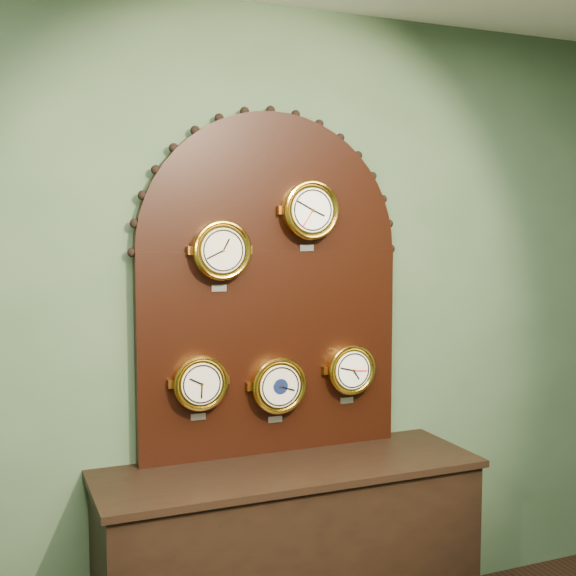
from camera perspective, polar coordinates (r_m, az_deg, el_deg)
name	(u,v)px	position (r m, az deg, el deg)	size (l,w,h in m)	color
wall_back	(267,324)	(3.31, -1.65, -2.77)	(4.00, 4.00, 0.00)	#3E573C
shop_counter	(290,563)	(3.36, 0.14, -20.53)	(1.60, 0.50, 0.80)	black
display_board	(271,274)	(3.25, -1.35, 1.08)	(1.26, 0.06, 1.53)	black
roman_clock	(221,250)	(3.10, -5.20, 2.92)	(0.25, 0.08, 0.30)	gold
arabic_clock	(310,210)	(3.24, 1.70, 6.02)	(0.26, 0.08, 0.31)	gold
hygrometer	(200,383)	(3.14, -6.83, -7.28)	(0.24, 0.08, 0.29)	gold
barometer	(278,385)	(3.25, -0.79, -7.52)	(0.25, 0.08, 0.30)	gold
tide_clock	(350,369)	(3.39, 4.83, -6.28)	(0.23, 0.08, 0.28)	gold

